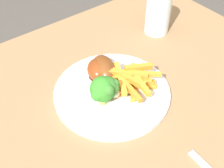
% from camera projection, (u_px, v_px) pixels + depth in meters
% --- Properties ---
extents(dining_table, '(0.92, 0.78, 0.75)m').
position_uv_depth(dining_table, '(128.00, 139.00, 0.72)').
color(dining_table, '#8E6B47').
rests_on(dining_table, ground_plane).
extents(dinner_plate, '(0.26, 0.26, 0.01)m').
position_uv_depth(dinner_plate, '(112.00, 92.00, 0.66)').
color(dinner_plate, silver).
rests_on(dinner_plate, dining_table).
extents(broccoli_floret_front, '(0.05, 0.05, 0.06)m').
position_uv_depth(broccoli_floret_front, '(108.00, 88.00, 0.60)').
color(broccoli_floret_front, '#7EA65D').
rests_on(broccoli_floret_front, dinner_plate).
extents(broccoli_floret_middle, '(0.06, 0.05, 0.07)m').
position_uv_depth(broccoli_floret_middle, '(102.00, 90.00, 0.60)').
color(broccoli_floret_middle, '#879F47').
rests_on(broccoli_floret_middle, dinner_plate).
extents(carrot_fries_pile, '(0.13, 0.14, 0.04)m').
position_uv_depth(carrot_fries_pile, '(128.00, 79.00, 0.64)').
color(carrot_fries_pile, orange).
rests_on(carrot_fries_pile, dinner_plate).
extents(chicken_drumstick_near, '(0.08, 0.13, 0.04)m').
position_uv_depth(chicken_drumstick_near, '(104.00, 69.00, 0.67)').
color(chicken_drumstick_near, '#4D210D').
rests_on(chicken_drumstick_near, dinner_plate).
extents(chicken_drumstick_far, '(0.08, 0.11, 0.04)m').
position_uv_depth(chicken_drumstick_far, '(98.00, 71.00, 0.67)').
color(chicken_drumstick_far, '#541E0B').
rests_on(chicken_drumstick_far, dinner_plate).
extents(water_glass, '(0.07, 0.07, 0.12)m').
position_uv_depth(water_glass, '(158.00, 12.00, 0.79)').
color(water_glass, silver).
rests_on(water_glass, dining_table).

